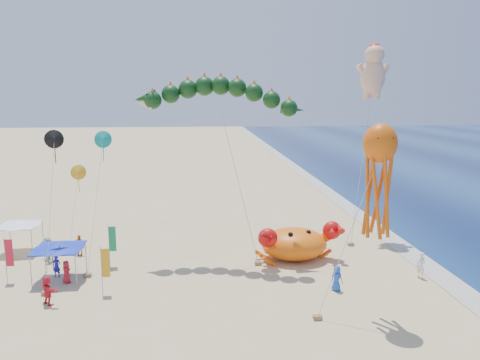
# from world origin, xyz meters

# --- Properties ---
(ground) EXTENTS (320.00, 320.00, 0.00)m
(ground) POSITION_xyz_m (0.00, 0.00, 0.00)
(ground) COLOR #D1B784
(ground) RESTS_ON ground
(foam_strip) EXTENTS (320.00, 320.00, 0.00)m
(foam_strip) POSITION_xyz_m (12.00, 0.00, 0.01)
(foam_strip) COLOR silver
(foam_strip) RESTS_ON ground
(crab_inflatable) EXTENTS (6.92, 5.46, 3.03)m
(crab_inflatable) POSITION_xyz_m (2.32, 2.70, 1.34)
(crab_inflatable) COLOR orange
(crab_inflatable) RESTS_ON ground
(dragon_kite) EXTENTS (12.51, 4.15, 13.63)m
(dragon_kite) POSITION_xyz_m (-3.53, 3.68, 12.27)
(dragon_kite) COLOR black
(dragon_kite) RESTS_ON ground
(cherub_kite) EXTENTS (3.94, 4.81, 17.11)m
(cherub_kite) POSITION_xyz_m (10.40, 9.21, 14.83)
(cherub_kite) COLOR #F5BB96
(cherub_kite) RESTS_ON ground
(octopus_kite) EXTENTS (4.56, 1.72, 11.14)m
(octopus_kite) POSITION_xyz_m (4.97, -6.79, 8.43)
(octopus_kite) COLOR #D8580B
(octopus_kite) RESTS_ON ground
(canopy_blue) EXTENTS (3.45, 3.45, 2.71)m
(canopy_blue) POSITION_xyz_m (-14.75, 0.19, 2.44)
(canopy_blue) COLOR gray
(canopy_blue) RESTS_ON ground
(canopy_white) EXTENTS (3.22, 3.22, 2.71)m
(canopy_white) POSITION_xyz_m (-19.62, 6.45, 2.44)
(canopy_white) COLOR gray
(canopy_white) RESTS_ON ground
(feather_flags) EXTENTS (10.11, 5.18, 3.20)m
(feather_flags) POSITION_xyz_m (-15.31, 0.42, 2.01)
(feather_flags) COLOR gray
(feather_flags) RESTS_ON ground
(beachgoers) EXTENTS (28.24, 10.12, 1.88)m
(beachgoers) POSITION_xyz_m (-11.19, 0.44, 0.87)
(beachgoers) COLOR #2B814D
(beachgoers) RESTS_ON ground
(small_kites) EXTENTS (4.51, 10.66, 10.34)m
(small_kites) POSITION_xyz_m (-14.07, 4.47, 7.54)
(small_kites) COLOR gold
(small_kites) RESTS_ON ground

